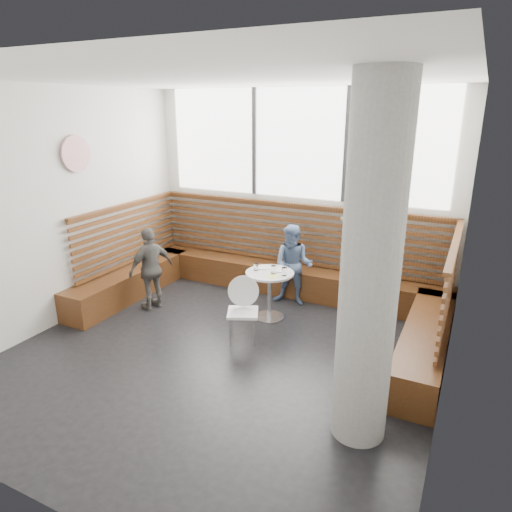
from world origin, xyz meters
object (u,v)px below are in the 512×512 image
at_px(cafe_table, 270,285).
at_px(child_back, 293,265).
at_px(adult_man, 364,272).
at_px(concrete_column, 370,271).
at_px(child_left, 151,269).
at_px(cafe_chair, 245,305).

relative_size(cafe_table, child_back, 0.56).
bearing_deg(adult_man, concrete_column, -175.83).
distance_m(concrete_column, cafe_table, 2.77).
bearing_deg(cafe_table, child_back, 80.29).
distance_m(concrete_column, child_left, 3.89).
bearing_deg(child_left, cafe_table, 122.46).
bearing_deg(concrete_column, cafe_chair, 147.81).
xyz_separation_m(child_back, child_left, (-1.84, -1.06, -0.00)).
height_order(adult_man, child_back, adult_man).
xyz_separation_m(cafe_table, child_back, (0.11, 0.63, 0.12)).
bearing_deg(concrete_column, cafe_table, 133.56).
bearing_deg(child_back, cafe_table, -106.29).
relative_size(adult_man, child_back, 1.47).
xyz_separation_m(cafe_chair, adult_man, (1.33, 0.74, 0.42)).
bearing_deg(child_left, concrete_column, 86.35).
relative_size(concrete_column, child_back, 2.56).
height_order(cafe_table, adult_man, adult_man).
height_order(concrete_column, child_left, concrete_column).
distance_m(cafe_chair, child_back, 1.37).
bearing_deg(adult_man, child_left, 89.04).
xyz_separation_m(concrete_column, child_left, (-3.49, 1.41, -0.98)).
distance_m(cafe_table, child_left, 1.80).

